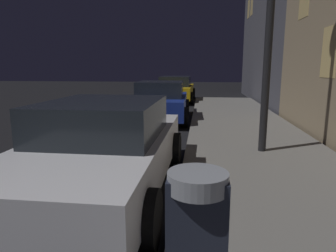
# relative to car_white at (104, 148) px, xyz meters

# --- Properties ---
(car_white) EXTENTS (2.16, 4.53, 1.43)m
(car_white) POSITION_rel_car_white_xyz_m (0.00, 0.00, 0.00)
(car_white) COLOR silver
(car_white) RESTS_ON ground
(car_blue) EXTENTS (2.12, 4.07, 1.43)m
(car_blue) POSITION_rel_car_white_xyz_m (0.00, 6.46, -0.00)
(car_blue) COLOR navy
(car_blue) RESTS_ON ground
(car_yellow_cab) EXTENTS (2.11, 4.56, 1.43)m
(car_yellow_cab) POSITION_rel_car_white_xyz_m (-0.00, 12.79, 0.01)
(car_yellow_cab) COLOR gold
(car_yellow_cab) RESTS_ON ground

